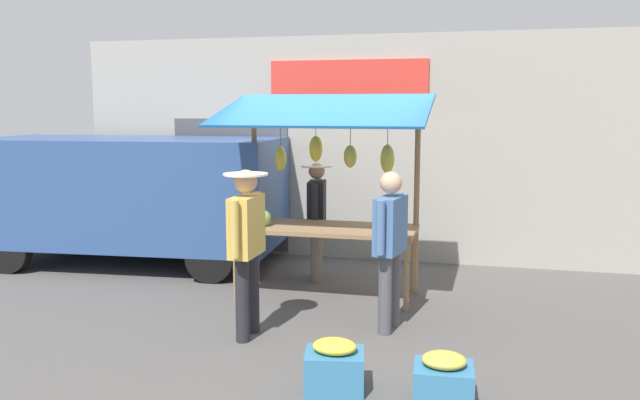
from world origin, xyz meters
TOP-DOWN VIEW (x-y plane):
  - ground_plane at (0.00, 0.00)m, footprint 40.00×40.00m
  - street_backdrop at (0.04, -2.20)m, footprint 9.00×0.30m
  - market_stall at (0.02, -0.02)m, footprint 2.50×1.46m
  - vendor_with_sunhat at (0.31, -0.75)m, footprint 0.41×0.68m
  - shopper_in_striped_shirt at (0.44, 1.60)m, footprint 0.44×0.72m
  - shopper_with_shopping_bag at (-0.94, 1.05)m, footprint 0.31×0.70m
  - parked_van at (3.36, -0.95)m, footprint 4.53×2.17m
  - produce_crate_near at (-0.70, 2.61)m, footprint 0.55×0.48m
  - produce_crate_side at (-1.60, 2.68)m, footprint 0.49×0.43m

SIDE VIEW (x-z plane):
  - ground_plane at x=0.00m, z-range 0.00..0.00m
  - produce_crate_side at x=-1.60m, z-range -0.02..0.41m
  - produce_crate_near at x=-0.70m, z-range -0.02..0.42m
  - vendor_with_sunhat at x=0.31m, z-range 0.14..1.73m
  - shopper_with_shopping_bag at x=-0.94m, z-range 0.14..1.82m
  - shopper_in_striped_shirt at x=0.44m, z-range 0.17..1.89m
  - parked_van at x=3.36m, z-range 0.18..2.06m
  - market_stall at x=0.02m, z-range 0.30..2.79m
  - street_backdrop at x=0.04m, z-range 0.00..3.40m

